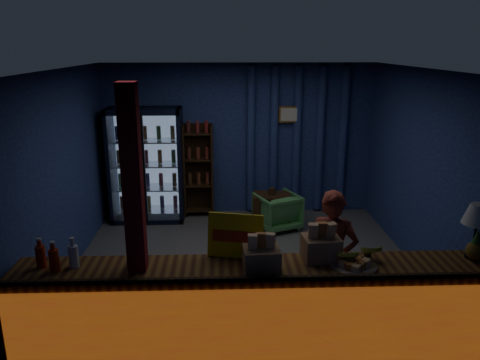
# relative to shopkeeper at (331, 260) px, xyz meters

# --- Properties ---
(ground) EXTENTS (4.60, 4.60, 0.00)m
(ground) POSITION_rel_shopkeeper_xyz_m (-0.84, 1.34, -0.73)
(ground) COLOR #515154
(ground) RESTS_ON ground
(room_walls) EXTENTS (4.60, 4.60, 4.60)m
(room_walls) POSITION_rel_shopkeeper_xyz_m (-0.84, 1.34, 0.84)
(room_walls) COLOR navy
(room_walls) RESTS_ON ground
(counter) EXTENTS (4.40, 0.57, 0.99)m
(counter) POSITION_rel_shopkeeper_xyz_m (-0.84, -0.57, -0.26)
(counter) COLOR brown
(counter) RESTS_ON ground
(support_post) EXTENTS (0.16, 0.16, 2.60)m
(support_post) POSITION_rel_shopkeeper_xyz_m (-1.89, -0.56, 0.57)
(support_post) COLOR maroon
(support_post) RESTS_ON ground
(beverage_cooler) EXTENTS (1.20, 0.62, 1.90)m
(beverage_cooler) POSITION_rel_shopkeeper_xyz_m (-2.39, 3.26, 0.20)
(beverage_cooler) COLOR black
(beverage_cooler) RESTS_ON ground
(bottle_shelf) EXTENTS (0.50, 0.28, 1.60)m
(bottle_shelf) POSITION_rel_shopkeeper_xyz_m (-1.54, 3.40, 0.06)
(bottle_shelf) COLOR #382211
(bottle_shelf) RESTS_ON ground
(curtain_folds) EXTENTS (1.74, 0.14, 2.50)m
(curtain_folds) POSITION_rel_shopkeeper_xyz_m (0.16, 3.48, 0.57)
(curtain_folds) COLOR navy
(curtain_folds) RESTS_ON room_walls
(framed_picture) EXTENTS (0.36, 0.04, 0.28)m
(framed_picture) POSITION_rel_shopkeeper_xyz_m (0.01, 3.44, 1.02)
(framed_picture) COLOR gold
(framed_picture) RESTS_ON room_walls
(shopkeeper) EXTENTS (0.62, 0.52, 1.47)m
(shopkeeper) POSITION_rel_shopkeeper_xyz_m (0.00, 0.00, 0.00)
(shopkeeper) COLOR maroon
(shopkeeper) RESTS_ON ground
(green_chair) EXTENTS (0.83, 0.84, 0.59)m
(green_chair) POSITION_rel_shopkeeper_xyz_m (-0.25, 2.69, -0.44)
(green_chair) COLOR #50A053
(green_chair) RESTS_ON ground
(side_table) EXTENTS (0.65, 0.50, 0.66)m
(side_table) POSITION_rel_shopkeeper_xyz_m (-0.33, 2.77, -0.45)
(side_table) COLOR #382211
(side_table) RESTS_ON ground
(yellow_sign) EXTENTS (0.53, 0.22, 0.42)m
(yellow_sign) POSITION_rel_shopkeeper_xyz_m (-1.01, -0.34, 0.43)
(yellow_sign) COLOR yellow
(yellow_sign) RESTS_ON counter
(soda_bottles) EXTENTS (0.38, 0.17, 0.28)m
(soda_bottles) POSITION_rel_shopkeeper_xyz_m (-2.61, -0.53, 0.33)
(soda_bottles) COLOR #B4280C
(soda_bottles) RESTS_ON counter
(snack_box_left) EXTENTS (0.33, 0.28, 0.34)m
(snack_box_left) POSITION_rel_shopkeeper_xyz_m (-0.78, -0.62, 0.34)
(snack_box_left) COLOR olive
(snack_box_left) RESTS_ON counter
(snack_box_centre) EXTENTS (0.36, 0.30, 0.35)m
(snack_box_centre) POSITION_rel_shopkeeper_xyz_m (-0.21, -0.41, 0.34)
(snack_box_centre) COLOR olive
(snack_box_centre) RESTS_ON counter
(pastry_tray) EXTENTS (0.43, 0.43, 0.07)m
(pastry_tray) POSITION_rel_shopkeeper_xyz_m (0.05, -0.60, 0.24)
(pastry_tray) COLOR silver
(pastry_tray) RESTS_ON counter
(banana_bunches) EXTENTS (0.71, 0.28, 0.16)m
(banana_bunches) POSITION_rel_shopkeeper_xyz_m (0.00, -0.45, 0.29)
(banana_bunches) COLOR gold
(banana_bunches) RESTS_ON counter
(table_lamp) EXTENTS (0.27, 0.27, 0.54)m
(table_lamp) POSITION_rel_shopkeeper_xyz_m (1.21, -0.46, 0.64)
(table_lamp) COLOR black
(table_lamp) RESTS_ON counter
(pineapple) EXTENTS (0.18, 0.18, 0.30)m
(pineapple) POSITION_rel_shopkeeper_xyz_m (1.21, -0.51, 0.34)
(pineapple) COLOR #8D5619
(pineapple) RESTS_ON counter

